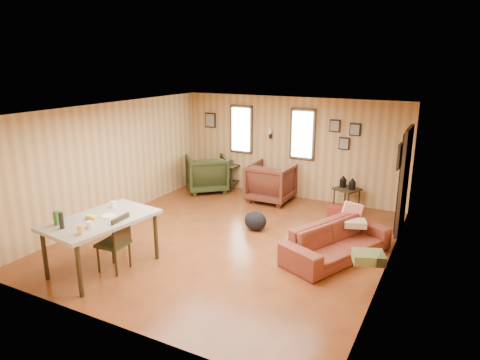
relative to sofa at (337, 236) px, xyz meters
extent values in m
cube|color=brown|center=(-1.95, -0.17, -0.40)|extent=(5.50, 6.00, 0.02)
cube|color=#997C5B|center=(-1.95, -0.17, 2.02)|extent=(5.50, 6.00, 0.02)
cube|color=tan|center=(-1.95, 2.84, 0.81)|extent=(5.50, 0.02, 2.40)
cube|color=tan|center=(-1.95, -3.18, 0.81)|extent=(5.50, 0.02, 2.40)
cube|color=tan|center=(-4.71, -0.17, 0.81)|extent=(0.02, 6.00, 2.40)
cube|color=tan|center=(0.81, -0.17, 0.81)|extent=(0.02, 6.00, 2.40)
cube|color=black|center=(-3.25, 2.80, 1.16)|extent=(0.60, 0.05, 1.20)
cube|color=#E0F2D1|center=(-3.25, 2.76, 1.16)|extent=(0.48, 0.04, 1.06)
cube|color=black|center=(-1.65, 2.80, 1.16)|extent=(0.60, 0.05, 1.20)
cube|color=#E0F2D1|center=(-1.65, 2.76, 1.16)|extent=(0.48, 0.04, 1.06)
cube|color=black|center=(-2.45, 2.78, 1.06)|extent=(0.07, 0.05, 0.12)
cylinder|color=silver|center=(-2.45, 2.72, 1.19)|extent=(0.07, 0.07, 0.14)
cube|color=black|center=(0.77, 1.78, 0.61)|extent=(0.06, 1.00, 2.05)
cube|color=black|center=(0.73, 1.78, 0.61)|extent=(0.04, 0.82, 1.90)
cube|color=black|center=(-0.90, 2.80, 1.41)|extent=(0.24, 0.04, 0.28)
cube|color=#9E998C|center=(-0.90, 2.77, 1.41)|extent=(0.19, 0.02, 0.22)
cube|color=black|center=(-0.45, 2.80, 1.36)|extent=(0.24, 0.04, 0.28)
cube|color=#9E998C|center=(-0.45, 2.77, 1.36)|extent=(0.19, 0.02, 0.22)
cube|color=black|center=(-0.67, 2.80, 1.03)|extent=(0.24, 0.04, 0.28)
cube|color=#9E998C|center=(-0.67, 2.77, 1.03)|extent=(0.19, 0.02, 0.22)
cube|color=black|center=(-4.15, 2.80, 1.33)|extent=(0.30, 0.04, 0.38)
cube|color=#9E998C|center=(-4.15, 2.77, 1.33)|extent=(0.24, 0.02, 0.31)
cube|color=black|center=(0.77, 0.68, 1.31)|extent=(0.04, 0.34, 0.42)
cube|color=#9E998C|center=(0.74, 0.68, 1.31)|extent=(0.02, 0.27, 0.34)
imported|color=maroon|center=(0.00, 0.00, 0.00)|extent=(1.35, 2.07, 0.78)
imported|color=#542619|center=(-2.19, 2.26, 0.11)|extent=(0.97, 0.91, 0.99)
imported|color=#282F15|center=(-3.95, 2.25, 0.11)|extent=(1.33, 1.32, 1.00)
cube|color=#322916|center=(-3.61, 2.73, 0.22)|extent=(0.64, 0.59, 0.04)
cube|color=#322916|center=(-3.61, 2.73, -0.19)|extent=(0.58, 0.53, 0.03)
cylinder|color=#322916|center=(-3.87, 2.52, -0.09)|extent=(0.05, 0.05, 0.60)
cylinder|color=#322916|center=(-3.36, 2.49, -0.09)|extent=(0.05, 0.05, 0.60)
cylinder|color=#322916|center=(-3.85, 2.96, -0.09)|extent=(0.05, 0.05, 0.60)
cylinder|color=#322916|center=(-3.34, 2.93, -0.09)|extent=(0.05, 0.05, 0.60)
cube|color=#453C2E|center=(-3.74, 2.74, 0.31)|extent=(0.11, 0.03, 0.14)
cube|color=#453C2E|center=(-3.50, 2.72, 0.31)|extent=(0.10, 0.03, 0.13)
cube|color=#322916|center=(-0.46, 2.47, 0.09)|extent=(0.63, 0.63, 0.04)
cylinder|color=#322916|center=(-0.71, 2.37, -0.15)|extent=(0.05, 0.05, 0.48)
cylinder|color=#322916|center=(-0.36, 2.22, -0.15)|extent=(0.05, 0.05, 0.48)
cylinder|color=#322916|center=(-0.55, 2.72, -0.15)|extent=(0.05, 0.05, 0.48)
cylinder|color=#322916|center=(-0.20, 2.57, -0.15)|extent=(0.05, 0.05, 0.48)
cube|color=black|center=(-0.57, 2.52, 0.19)|extent=(0.14, 0.14, 0.17)
cone|color=black|center=(-0.57, 2.52, 0.33)|extent=(0.19, 0.19, 0.10)
cube|color=black|center=(-0.34, 2.42, 0.19)|extent=(0.14, 0.14, 0.17)
cone|color=black|center=(-0.34, 2.42, 0.33)|extent=(0.19, 0.19, 0.10)
cube|color=maroon|center=(-0.49, 1.86, -0.26)|extent=(0.36, 0.26, 0.26)
ellipsoid|color=black|center=(-1.73, 0.46, -0.20)|extent=(0.47, 0.37, 0.39)
cube|color=brown|center=(0.66, -0.78, 0.10)|extent=(0.54, 0.49, 0.14)
cube|color=red|center=(0.05, 0.76, 0.19)|extent=(0.40, 0.23, 0.39)
cube|color=tan|center=(0.17, 0.51, 0.08)|extent=(0.45, 0.40, 0.11)
cube|color=#9D9383|center=(-3.17, -2.09, 0.44)|extent=(1.22, 1.80, 0.06)
cylinder|color=#322916|center=(-3.69, -2.76, 0.01)|extent=(0.08, 0.08, 0.81)
cylinder|color=#322916|center=(-2.85, -2.87, 0.01)|extent=(0.08, 0.08, 0.81)
cylinder|color=#322916|center=(-3.50, -1.31, 0.01)|extent=(0.08, 0.08, 0.81)
cylinder|color=#322916|center=(-2.66, -1.43, 0.01)|extent=(0.08, 0.08, 0.81)
cylinder|color=white|center=(-3.02, -2.45, 0.52)|extent=(0.10, 0.10, 0.10)
cylinder|color=white|center=(-3.36, -1.62, 0.52)|extent=(0.10, 0.10, 0.10)
cube|color=#296524|center=(-3.53, -2.59, 0.57)|extent=(0.09, 0.09, 0.21)
cylinder|color=black|center=(-3.36, -2.65, 0.59)|extent=(0.08, 0.08, 0.25)
cylinder|color=tan|center=(-2.96, -2.69, 0.53)|extent=(0.09, 0.09, 0.13)
cylinder|color=white|center=(-3.10, -1.99, 0.48)|extent=(0.25, 0.25, 0.02)
cube|color=yellow|center=(-3.24, -2.20, 0.50)|extent=(0.21, 0.12, 0.07)
cube|color=#282F15|center=(-3.00, -2.05, 0.06)|extent=(0.45, 0.45, 0.05)
cube|color=#322916|center=(-2.82, -2.03, 0.31)|extent=(0.07, 0.40, 0.46)
cylinder|color=#322916|center=(-3.16, -2.23, -0.17)|extent=(0.04, 0.04, 0.44)
cylinder|color=#322916|center=(-2.82, -2.20, -0.17)|extent=(0.04, 0.04, 0.44)
cylinder|color=#322916|center=(-3.18, -1.89, -0.17)|extent=(0.04, 0.04, 0.44)
cylinder|color=#322916|center=(-2.84, -1.86, -0.17)|extent=(0.04, 0.04, 0.44)
camera|label=1|loc=(1.61, -6.59, 2.83)|focal=32.00mm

